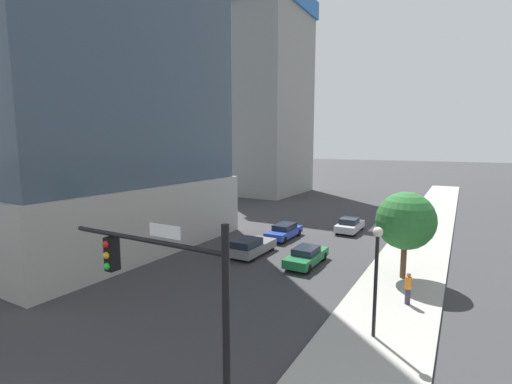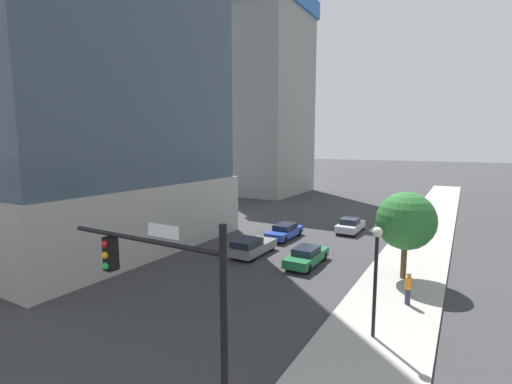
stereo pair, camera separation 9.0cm
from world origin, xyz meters
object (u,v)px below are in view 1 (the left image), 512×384
construction_building (266,88)px  traffic_light_pole (171,294)px  street_tree (406,221)px  car_green (306,256)px  car_gray (251,246)px  pedestrian_orange_shirt (408,288)px  car_blue (284,231)px  street_lamp (376,264)px  car_silver (350,225)px

construction_building → traffic_light_pole: (24.19, -50.51, -13.77)m
street_tree → car_green: (-6.53, -0.35, -3.22)m
construction_building → car_gray: construction_building is taller
street_tree → pedestrian_orange_shirt: street_tree is taller
construction_building → car_green: size_ratio=8.86×
street_tree → car_blue: street_tree is taller
construction_building → street_lamp: size_ratio=8.23×
car_green → pedestrian_orange_shirt: bearing=-26.7°
street_lamp → car_green: bearing=128.8°
car_silver → street_tree: bearing=-59.6°
construction_building → car_green: 43.67m
construction_building → street_tree: (28.00, -33.30, -14.49)m
pedestrian_orange_shirt → construction_building: bearing=127.6°
car_blue → car_green: (4.62, -6.00, -0.02)m
street_tree → car_gray: bearing=-178.2°
traffic_light_pole → pedestrian_orange_shirt: (4.62, 13.17, -3.57)m
street_tree → pedestrian_orange_shirt: 5.01m
car_silver → street_lamp: bearing=-71.7°
street_tree → car_green: bearing=-176.9°
car_silver → pedestrian_orange_shirt: bearing=-64.2°
street_tree → car_silver: bearing=120.4°
street_lamp → car_gray: size_ratio=1.10×
street_lamp → pedestrian_orange_shirt: bearing=78.6°
street_lamp → car_green: (-6.46, 8.02, -2.83)m
traffic_light_pole → car_blue: (-7.34, 22.86, -3.93)m
street_lamp → car_blue: bearing=128.3°
street_tree → pedestrian_orange_shirt: size_ratio=3.19×
street_lamp → car_blue: size_ratio=1.06×
pedestrian_orange_shirt → street_lamp: bearing=-101.4°
car_gray → construction_building: bearing=116.6°
construction_building → car_silver: size_ratio=9.39×
construction_building → traffic_light_pole: bearing=-64.4°
street_lamp → street_tree: bearing=89.5°
car_blue → pedestrian_orange_shirt: pedestrian_orange_shirt is taller
construction_building → street_lamp: (27.94, -41.67, -14.89)m
car_blue → car_green: size_ratio=1.01×
construction_building → street_lamp: construction_building is taller
street_lamp → pedestrian_orange_shirt: street_lamp is taller
construction_building → car_gray: size_ratio=9.05×
car_silver → car_green: bearing=-90.0°
traffic_light_pole → pedestrian_orange_shirt: traffic_light_pole is taller
car_silver → construction_building: bearing=134.1°
traffic_light_pole → car_silver: bearing=95.5°
street_lamp → pedestrian_orange_shirt: (0.87, 4.33, -2.46)m
car_green → car_silver: bearing=90.0°
car_green → street_lamp: bearing=-51.2°
car_green → pedestrian_orange_shirt: 8.22m
traffic_light_pole → pedestrian_orange_shirt: 14.41m
construction_building → street_lamp: 52.33m
traffic_light_pole → car_silver: 28.73m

